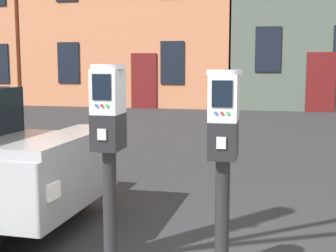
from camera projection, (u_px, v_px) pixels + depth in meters
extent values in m
cylinder|color=black|center=(110.00, 224.00, 3.10)|extent=(0.09, 0.09, 1.00)
cube|color=black|center=(109.00, 132.00, 3.02)|extent=(0.17, 0.24, 0.23)
cube|color=#A5A8AD|center=(102.00, 134.00, 2.90)|extent=(0.06, 0.01, 0.07)
cube|color=#B7BABF|center=(108.00, 91.00, 2.99)|extent=(0.17, 0.23, 0.28)
cube|color=black|center=(101.00, 87.00, 2.87)|extent=(0.12, 0.01, 0.16)
cylinder|color=blue|center=(96.00, 105.00, 2.89)|extent=(0.02, 0.01, 0.02)
cylinder|color=red|center=(102.00, 106.00, 2.88)|extent=(0.02, 0.01, 0.02)
cylinder|color=green|center=(107.00, 106.00, 2.87)|extent=(0.02, 0.01, 0.02)
cylinder|color=#B7BABF|center=(108.00, 67.00, 2.97)|extent=(0.22, 0.22, 0.03)
cylinder|color=black|center=(222.00, 235.00, 2.94)|extent=(0.09, 0.09, 0.98)
cube|color=black|center=(223.00, 140.00, 2.86)|extent=(0.17, 0.24, 0.23)
cube|color=#A5A8AD|center=(221.00, 143.00, 2.74)|extent=(0.06, 0.01, 0.07)
cube|color=#B7BABF|center=(224.00, 98.00, 2.83)|extent=(0.17, 0.23, 0.28)
cube|color=black|center=(222.00, 94.00, 2.71)|extent=(0.12, 0.01, 0.15)
cylinder|color=blue|center=(216.00, 113.00, 2.73)|extent=(0.02, 0.01, 0.02)
cylinder|color=red|center=(222.00, 113.00, 2.72)|extent=(0.02, 0.01, 0.02)
cylinder|color=green|center=(228.00, 113.00, 2.71)|extent=(0.02, 0.01, 0.02)
cylinder|color=#B7BABF|center=(224.00, 72.00, 2.81)|extent=(0.22, 0.22, 0.03)
cube|color=gray|center=(64.00, 140.00, 4.64)|extent=(0.47, 1.69, 0.10)
cube|color=white|center=(111.00, 160.00, 5.28)|extent=(0.04, 0.20, 0.14)
cube|color=white|center=(53.00, 191.00, 3.98)|extent=(0.04, 0.20, 0.14)
cylinder|color=black|center=(58.00, 179.00, 5.63)|extent=(0.64, 0.23, 0.64)
cube|color=black|center=(68.00, 63.00, 18.61)|extent=(0.90, 0.06, 1.60)
cube|color=black|center=(172.00, 63.00, 17.66)|extent=(0.90, 0.06, 1.60)
cube|color=#591414|center=(144.00, 81.00, 18.00)|extent=(1.00, 0.07, 2.10)
cube|color=black|center=(268.00, 49.00, 16.81)|extent=(0.90, 0.06, 1.60)
cube|color=#591414|center=(321.00, 82.00, 16.55)|extent=(1.00, 0.07, 2.10)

